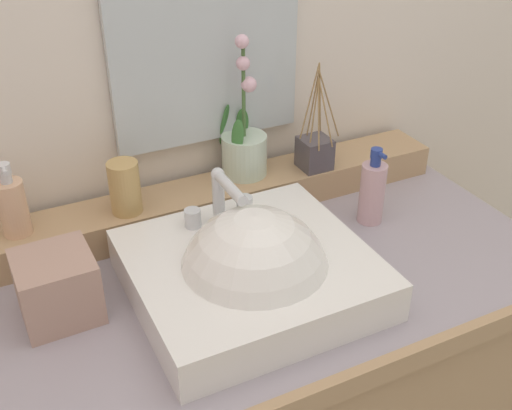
# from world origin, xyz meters

# --- Properties ---
(back_ledge) EXTENTS (1.08, 0.12, 0.07)m
(back_ledge) POSITION_xyz_m (0.00, 0.23, 0.88)
(back_ledge) COLOR tan
(back_ledge) RESTS_ON vanity_cabinet
(sink_basin) EXTENTS (0.42, 0.39, 0.29)m
(sink_basin) POSITION_xyz_m (-0.05, -0.06, 0.88)
(sink_basin) COLOR white
(sink_basin) RESTS_ON vanity_cabinet
(potted_plant) EXTENTS (0.10, 0.11, 0.32)m
(potted_plant) POSITION_xyz_m (0.08, 0.25, 0.98)
(potted_plant) COLOR silver
(potted_plant) RESTS_ON back_ledge
(soap_dispenser) EXTENTS (0.05, 0.06, 0.15)m
(soap_dispenser) POSITION_xyz_m (-0.41, 0.23, 0.97)
(soap_dispenser) COLOR #E4B38D
(soap_dispenser) RESTS_ON back_ledge
(tumbler_cup) EXTENTS (0.06, 0.06, 0.11)m
(tumbler_cup) POSITION_xyz_m (-0.20, 0.21, 0.97)
(tumbler_cup) COLOR tan
(tumbler_cup) RESTS_ON back_ledge
(reed_diffuser) EXTENTS (0.10, 0.08, 0.25)m
(reed_diffuser) POSITION_xyz_m (0.24, 0.21, 0.95)
(reed_diffuser) COLOR #4D464D
(reed_diffuser) RESTS_ON back_ledge
(lotion_bottle) EXTENTS (0.05, 0.06, 0.17)m
(lotion_bottle) POSITION_xyz_m (0.29, 0.06, 0.91)
(lotion_bottle) COLOR #CDA1A7
(lotion_bottle) RESTS_ON vanity_cabinet
(tissue_box) EXTENTS (0.13, 0.13, 0.12)m
(tissue_box) POSITION_xyz_m (-0.37, 0.04, 0.90)
(tissue_box) COLOR tan
(tissue_box) RESTS_ON vanity_cabinet
(mirror) EXTENTS (0.41, 0.02, 0.54)m
(mirror) POSITION_xyz_m (0.02, 0.30, 1.26)
(mirror) COLOR silver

